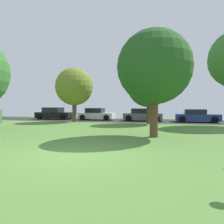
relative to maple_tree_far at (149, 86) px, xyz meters
The scene contains 9 objects.
ground_plane 12.92m from the maple_tree_far, 96.52° to the right, with size 44.00×44.00×0.00m, color #547F38.
road_strip 5.20m from the maple_tree_far, 111.25° to the left, with size 44.00×6.40×0.01m, color #28282B.
maple_tree_far is the anchor object (origin of this frame).
oak_tree_right 7.67m from the maple_tree_far, 83.01° to the right, with size 3.88×3.88×5.59m.
oak_tree_center 7.52m from the maple_tree_far, behind, with size 3.81×3.81×5.49m.
parked_car_black 12.49m from the maple_tree_far, 163.24° to the left, with size 4.47×2.05×1.44m.
parked_car_white 7.80m from the maple_tree_far, 149.69° to the left, with size 4.06×1.96×1.37m.
parked_car_grey 4.58m from the maple_tree_far, 104.42° to the left, with size 4.10×2.08×1.35m.
parked_car_blue 6.23m from the maple_tree_far, 36.06° to the left, with size 4.13×2.05×1.29m.
Camera 1 is at (2.97, -5.94, 1.64)m, focal length 32.22 mm.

